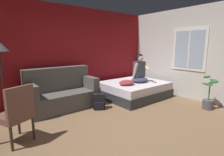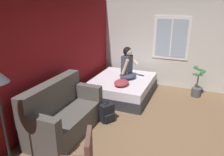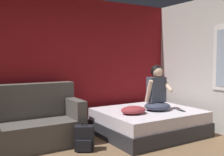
% 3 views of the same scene
% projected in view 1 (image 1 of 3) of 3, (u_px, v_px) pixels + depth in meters
% --- Properties ---
extents(ground_plane, '(40.00, 40.00, 0.00)m').
position_uv_depth(ground_plane, '(121.00, 133.00, 3.25)').
color(ground_plane, brown).
extents(wall_back_accent, '(11.09, 0.16, 2.70)m').
position_uv_depth(wall_back_accent, '(62.00, 54.00, 4.95)').
color(wall_back_accent, maroon).
rests_on(wall_back_accent, ground).
extents(wall_side_with_window, '(0.19, 6.34, 2.70)m').
position_uv_depth(wall_side_with_window, '(204.00, 54.00, 4.94)').
color(wall_side_with_window, silver).
rests_on(wall_side_with_window, ground).
extents(bed, '(1.89, 1.60, 0.48)m').
position_uv_depth(bed, '(134.00, 90.00, 5.48)').
color(bed, '#2D2D33').
rests_on(bed, ground).
extents(couch, '(1.71, 0.83, 1.04)m').
position_uv_depth(couch, '(62.00, 93.00, 4.47)').
color(couch, '#514C47').
rests_on(couch, ground).
extents(side_chair, '(0.61, 0.61, 0.98)m').
position_uv_depth(side_chair, '(16.00, 113.00, 2.82)').
color(side_chair, '#382D23').
rests_on(side_chair, ground).
extents(person_seated, '(0.57, 0.50, 0.88)m').
position_uv_depth(person_seated, '(140.00, 71.00, 5.35)').
color(person_seated, '#383D51').
rests_on(person_seated, bed).
extents(backpack, '(0.35, 0.34, 0.46)m').
position_uv_depth(backpack, '(99.00, 102.00, 4.44)').
color(backpack, black).
rests_on(backpack, ground).
extents(throw_pillow, '(0.49, 0.37, 0.14)m').
position_uv_depth(throw_pillow, '(127.00, 83.00, 5.02)').
color(throw_pillow, '#993338').
rests_on(throw_pillow, bed).
extents(cell_phone, '(0.11, 0.16, 0.01)m').
position_uv_depth(cell_phone, '(155.00, 82.00, 5.40)').
color(cell_phone, black).
rests_on(cell_phone, bed).
extents(floor_lamp, '(0.36, 0.36, 1.70)m').
position_uv_depth(floor_lamp, '(0.00, 54.00, 3.61)').
color(floor_lamp, black).
rests_on(floor_lamp, ground).
extents(potted_plant, '(0.39, 0.37, 0.85)m').
position_uv_depth(potted_plant, '(209.00, 98.00, 4.42)').
color(potted_plant, '#4C4C51').
rests_on(potted_plant, ground).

